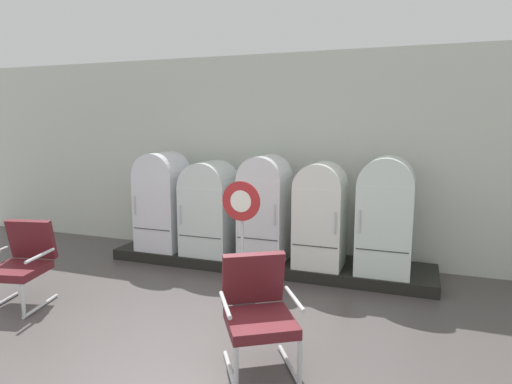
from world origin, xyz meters
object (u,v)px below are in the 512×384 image
Objects in this scene: refrigerator_0 at (163,198)px; refrigerator_1 at (210,206)px; refrigerator_2 at (265,205)px; refrigerator_3 at (320,212)px; refrigerator_4 at (385,212)px; sign_stand at (242,244)px; armchair_left at (22,260)px; armchair_right at (258,308)px.

refrigerator_0 is 0.79m from refrigerator_1.
refrigerator_3 is (0.78, -0.01, -0.04)m from refrigerator_2.
refrigerator_4 reaches higher than refrigerator_2.
refrigerator_2 is 1.05× the size of refrigerator_3.
refrigerator_4 is at bearing 38.77° from sign_stand.
refrigerator_3 reaches higher than sign_stand.
refrigerator_2 is 1.20m from sign_stand.
refrigerator_2 is 1.55× the size of armchair_left.
refrigerator_0 is 1.55× the size of armchair_right.
refrigerator_0 is at bearing 74.77° from armchair_left.
armchair_right is at bearing -109.46° from refrigerator_4.
sign_stand is (0.99, -1.19, -0.17)m from refrigerator_1.
refrigerator_0 reaches higher than refrigerator_3.
refrigerator_1 is at bearing 0.81° from refrigerator_0.
refrigerator_4 is 1.93m from sign_stand.
refrigerator_1 reaches higher than armchair_left.
refrigerator_4 reaches higher than refrigerator_1.
refrigerator_4 is 4.39m from armchair_left.
refrigerator_1 is at bearing 178.94° from refrigerator_3.
refrigerator_1 is 1.64m from refrigerator_3.
sign_stand is (2.34, 0.91, 0.18)m from armchair_left.
refrigerator_0 is at bearing -179.19° from refrigerator_1.
refrigerator_4 is at bearing 70.54° from armchair_right.
sign_stand is (-0.64, 1.22, 0.18)m from armchair_right.
refrigerator_3 is 2.41m from armchair_right.
refrigerator_3 reaches higher than armchair_left.
refrigerator_4 is at bearing 28.77° from armchair_left.
refrigerator_2 is at bearing 179.16° from refrigerator_3.
sign_stand reaches higher than armchair_right.
refrigerator_1 reaches higher than armchair_right.
refrigerator_3 is 1.35m from sign_stand.
refrigerator_4 is (1.62, 0.02, 0.01)m from refrigerator_2.
sign_stand is at bearing -141.23° from refrigerator_4.
refrigerator_0 is 2.20m from armchair_left.
armchair_left is (-3.00, -2.07, -0.38)m from refrigerator_3.
armchair_left is 0.67× the size of sign_stand.
refrigerator_2 is 1.03× the size of sign_stand.
refrigerator_3 is at bearing -177.55° from refrigerator_4.
armchair_left is at bearing -145.41° from refrigerator_3.
refrigerator_3 is at bearing -0.46° from refrigerator_0.
armchair_left is 1.00× the size of armchair_right.
refrigerator_2 reaches higher than refrigerator_1.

